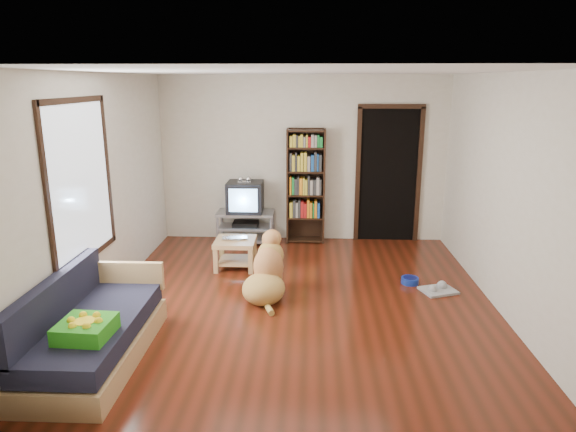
{
  "coord_description": "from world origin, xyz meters",
  "views": [
    {
      "loc": [
        0.12,
        -5.57,
        2.5
      ],
      "look_at": [
        -0.15,
        0.5,
        0.9
      ],
      "focal_mm": 32.0,
      "sensor_mm": 36.0,
      "label": 1
    }
  ],
  "objects_px": {
    "green_cushion": "(86,329)",
    "bookshelf": "(306,180)",
    "laptop": "(235,239)",
    "dog_bowl": "(410,280)",
    "grey_rag": "(438,290)",
    "tv_stand": "(246,226)",
    "sofa": "(91,333)",
    "crt_tv": "(245,196)",
    "dog": "(267,273)",
    "coffee_table": "(235,248)"
  },
  "relations": [
    {
      "from": "dog",
      "to": "dog_bowl",
      "type": "bearing_deg",
      "value": 15.2
    },
    {
      "from": "sofa",
      "to": "grey_rag",
      "type": "bearing_deg",
      "value": 25.8
    },
    {
      "from": "green_cushion",
      "to": "grey_rag",
      "type": "height_order",
      "value": "green_cushion"
    },
    {
      "from": "dog",
      "to": "coffee_table",
      "type": "bearing_deg",
      "value": 117.91
    },
    {
      "from": "grey_rag",
      "to": "sofa",
      "type": "distance_m",
      "value": 3.98
    },
    {
      "from": "laptop",
      "to": "bookshelf",
      "type": "bearing_deg",
      "value": 44.57
    },
    {
      "from": "green_cushion",
      "to": "laptop",
      "type": "xyz_separation_m",
      "value": [
        0.85,
        2.8,
        -0.08
      ]
    },
    {
      "from": "green_cushion",
      "to": "dog",
      "type": "xyz_separation_m",
      "value": [
        1.37,
        1.85,
        -0.2
      ]
    },
    {
      "from": "green_cushion",
      "to": "dog_bowl",
      "type": "height_order",
      "value": "green_cushion"
    },
    {
      "from": "laptop",
      "to": "dog",
      "type": "distance_m",
      "value": 1.09
    },
    {
      "from": "laptop",
      "to": "tv_stand",
      "type": "distance_m",
      "value": 1.2
    },
    {
      "from": "laptop",
      "to": "grey_rag",
      "type": "height_order",
      "value": "laptop"
    },
    {
      "from": "grey_rag",
      "to": "tv_stand",
      "type": "xyz_separation_m",
      "value": [
        -2.61,
        1.9,
        0.25
      ]
    },
    {
      "from": "tv_stand",
      "to": "coffee_table",
      "type": "bearing_deg",
      "value": -89.91
    },
    {
      "from": "sofa",
      "to": "dog_bowl",
      "type": "bearing_deg",
      "value": 31.13
    },
    {
      "from": "green_cushion",
      "to": "laptop",
      "type": "height_order",
      "value": "green_cushion"
    },
    {
      "from": "dog_bowl",
      "to": "bookshelf",
      "type": "bearing_deg",
      "value": 127.85
    },
    {
      "from": "dog_bowl",
      "to": "tv_stand",
      "type": "height_order",
      "value": "tv_stand"
    },
    {
      "from": "grey_rag",
      "to": "tv_stand",
      "type": "bearing_deg",
      "value": 143.89
    },
    {
      "from": "sofa",
      "to": "laptop",
      "type": "bearing_deg",
      "value": 68.23
    },
    {
      "from": "bookshelf",
      "to": "green_cushion",
      "type": "bearing_deg",
      "value": -113.8
    },
    {
      "from": "green_cushion",
      "to": "tv_stand",
      "type": "xyz_separation_m",
      "value": [
        0.85,
        3.99,
        -0.22
      ]
    },
    {
      "from": "dog_bowl",
      "to": "coffee_table",
      "type": "xyz_separation_m",
      "value": [
        -2.3,
        0.49,
        0.24
      ]
    },
    {
      "from": "green_cushion",
      "to": "coffee_table",
      "type": "relative_size",
      "value": 0.77
    },
    {
      "from": "sofa",
      "to": "dog",
      "type": "xyz_separation_m",
      "value": [
        1.49,
        1.5,
        0.03
      ]
    },
    {
      "from": "bookshelf",
      "to": "sofa",
      "type": "relative_size",
      "value": 1.0
    },
    {
      "from": "grey_rag",
      "to": "bookshelf",
      "type": "bearing_deg",
      "value": 129.7
    },
    {
      "from": "tv_stand",
      "to": "bookshelf",
      "type": "height_order",
      "value": "bookshelf"
    },
    {
      "from": "bookshelf",
      "to": "coffee_table",
      "type": "bearing_deg",
      "value": -127.15
    },
    {
      "from": "green_cushion",
      "to": "dog_bowl",
      "type": "bearing_deg",
      "value": 39.7
    },
    {
      "from": "green_cushion",
      "to": "bookshelf",
      "type": "relative_size",
      "value": 0.24
    },
    {
      "from": "bookshelf",
      "to": "crt_tv",
      "type": "bearing_deg",
      "value": -175.68
    },
    {
      "from": "dog_bowl",
      "to": "grey_rag",
      "type": "distance_m",
      "value": 0.39
    },
    {
      "from": "dog_bowl",
      "to": "dog",
      "type": "xyz_separation_m",
      "value": [
        -1.79,
        -0.49,
        0.25
      ]
    },
    {
      "from": "dog_bowl",
      "to": "dog",
      "type": "relative_size",
      "value": 0.22
    },
    {
      "from": "grey_rag",
      "to": "bookshelf",
      "type": "distance_m",
      "value": 2.77
    },
    {
      "from": "grey_rag",
      "to": "dog",
      "type": "xyz_separation_m",
      "value": [
        -2.09,
        -0.24,
        0.28
      ]
    },
    {
      "from": "tv_stand",
      "to": "sofa",
      "type": "bearing_deg",
      "value": -105.02
    },
    {
      "from": "laptop",
      "to": "sofa",
      "type": "bearing_deg",
      "value": -120.71
    },
    {
      "from": "bookshelf",
      "to": "dog",
      "type": "distance_m",
      "value": 2.38
    },
    {
      "from": "coffee_table",
      "to": "dog",
      "type": "distance_m",
      "value": 1.11
    },
    {
      "from": "bookshelf",
      "to": "coffee_table",
      "type": "height_order",
      "value": "bookshelf"
    },
    {
      "from": "laptop",
      "to": "green_cushion",
      "type": "bearing_deg",
      "value": -115.86
    },
    {
      "from": "grey_rag",
      "to": "dog",
      "type": "distance_m",
      "value": 2.12
    },
    {
      "from": "green_cushion",
      "to": "dog",
      "type": "relative_size",
      "value": 0.43
    },
    {
      "from": "dog_bowl",
      "to": "coffee_table",
      "type": "distance_m",
      "value": 2.37
    },
    {
      "from": "sofa",
      "to": "dog",
      "type": "relative_size",
      "value": 1.82
    },
    {
      "from": "laptop",
      "to": "tv_stand",
      "type": "xyz_separation_m",
      "value": [
        -0.0,
        1.19,
        -0.14
      ]
    },
    {
      "from": "grey_rag",
      "to": "crt_tv",
      "type": "xyz_separation_m",
      "value": [
        -2.61,
        1.92,
        0.73
      ]
    },
    {
      "from": "grey_rag",
      "to": "crt_tv",
      "type": "bearing_deg",
      "value": 143.58
    }
  ]
}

